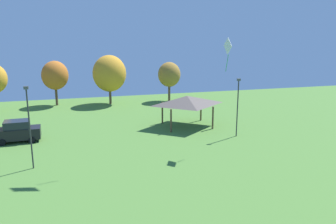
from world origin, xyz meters
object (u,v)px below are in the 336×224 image
object	(u,v)px
park_pavilion	(187,100)
treeline_tree_2	(55,75)
light_post_1	(238,104)
treeline_tree_4	(169,75)
treeline_tree_3	(109,74)
light_post_0	(29,123)
kite_flying_7	(228,48)
parked_car_second_from_left	(17,131)

from	to	relation	value
park_pavilion	treeline_tree_2	size ratio (longest dim) A/B	0.97
light_post_1	treeline_tree_4	world-z (taller)	light_post_1
treeline_tree_3	light_post_0	bearing A→B (deg)	-110.46
kite_flying_7	parked_car_second_from_left	world-z (taller)	kite_flying_7
kite_flying_7	light_post_1	bearing A→B (deg)	47.18
treeline_tree_4	parked_car_second_from_left	bearing A→B (deg)	-141.87
kite_flying_7	light_post_0	size ratio (longest dim) A/B	0.45
light_post_0	park_pavilion	bearing A→B (deg)	29.06
light_post_1	kite_flying_7	bearing A→B (deg)	-132.82
kite_flying_7	treeline_tree_3	distance (m)	24.88
treeline_tree_2	treeline_tree_3	distance (m)	7.88
park_pavilion	treeline_tree_3	distance (m)	16.53
park_pavilion	treeline_tree_4	world-z (taller)	treeline_tree_4
parked_car_second_from_left	light_post_0	xyz separation A→B (m)	(2.15, -7.81, 2.73)
light_post_0	light_post_1	xyz separation A→B (m)	(20.02, 3.78, -0.33)
park_pavilion	treeline_tree_3	world-z (taller)	treeline_tree_3
park_pavilion	light_post_0	xyz separation A→B (m)	(-16.18, -8.99, 0.74)
light_post_0	treeline_tree_2	world-z (taller)	light_post_0
light_post_1	treeline_tree_2	world-z (taller)	treeline_tree_2
light_post_0	treeline_tree_4	bearing A→B (deg)	52.67
treeline_tree_3	treeline_tree_4	size ratio (longest dim) A/B	1.20
treeline_tree_2	light_post_0	bearing A→B (deg)	-92.44
kite_flying_7	treeline_tree_4	distance (m)	23.44
park_pavilion	treeline_tree_3	size ratio (longest dim) A/B	0.87
park_pavilion	parked_car_second_from_left	bearing A→B (deg)	-176.33
park_pavilion	light_post_1	world-z (taller)	light_post_1
light_post_1	treeline_tree_2	size ratio (longest dim) A/B	0.94
kite_flying_7	park_pavilion	size ratio (longest dim) A/B	0.49
light_post_1	treeline_tree_3	xyz separation A→B (m)	(-11.17, 19.95, 1.12)
treeline_tree_3	treeline_tree_4	distance (m)	9.20
parked_car_second_from_left	light_post_1	size ratio (longest dim) A/B	0.72
kite_flying_7	treeline_tree_3	bearing A→B (deg)	110.28
parked_car_second_from_left	kite_flying_7	bearing A→B (deg)	-21.50
park_pavilion	kite_flying_7	bearing A→B (deg)	-82.07
light_post_0	treeline_tree_4	world-z (taller)	light_post_0
light_post_0	treeline_tree_2	size ratio (longest dim) A/B	1.04
parked_car_second_from_left	light_post_0	bearing A→B (deg)	-76.45
treeline_tree_2	park_pavilion	bearing A→B (deg)	-46.43
light_post_0	light_post_1	distance (m)	20.37
light_post_0	treeline_tree_3	xyz separation A→B (m)	(8.85, 23.73, 0.78)
kite_flying_7	parked_car_second_from_left	xyz separation A→B (m)	(-19.46, 6.96, -8.41)
park_pavilion	treeline_tree_2	world-z (taller)	treeline_tree_2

